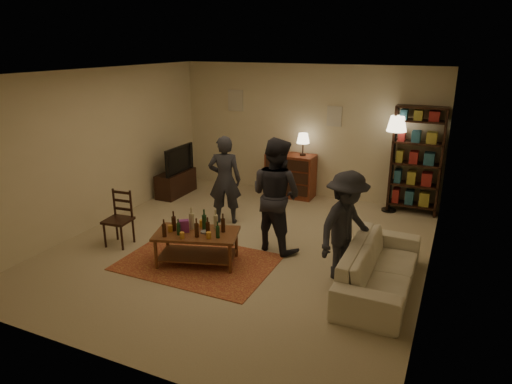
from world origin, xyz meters
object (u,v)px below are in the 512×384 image
Objects in this scene: person_left at (225,180)px; person_by_sofa at (346,227)px; floor_lamp at (396,131)px; sofa at (380,268)px; person_right at (276,195)px; tv_stand at (176,177)px; dresser at (291,174)px; bookshelf at (416,159)px; coffee_table at (196,236)px; dining_chair at (120,216)px.

person_left is 1.04× the size of person_by_sofa.
floor_lamp is 0.88× the size of sofa.
floor_lamp is 2.89m from person_right.
floor_lamp is 3.26m from person_left.
floor_lamp reaches higher than tv_stand.
dresser reaches higher than tv_stand.
person_by_sofa is (-0.55, -3.10, -0.27)m from bookshelf.
dining_chair is (-1.47, 0.08, 0.05)m from coffee_table.
dresser is 0.89× the size of person_by_sofa.
tv_stand is at bearing 129.07° from coffee_table.
person_left reaches higher than person_by_sofa.
coffee_table is 0.87× the size of person_by_sofa.
bookshelf is at bearing 1.57° from dresser.
dining_chair is 0.49× the size of floor_lamp.
bookshelf is 0.67m from floor_lamp.
bookshelf is 3.16m from person_by_sofa.
person_by_sofa is (-0.50, 0.08, 0.46)m from sofa.
person_right is (0.85, 0.95, 0.47)m from coffee_table.
sofa is 1.31× the size of person_left.
tv_stand is (-2.08, 2.56, -0.04)m from coffee_table.
person_right reaches higher than sofa.
person_right is 1.33m from person_by_sofa.
dresser is at bearing 87.08° from coffee_table.
coffee_table is 3.29m from tv_stand.
tv_stand is 4.67m from person_by_sofa.
bookshelf reaches higher than dresser.
coffee_table is 2.14m from person_by_sofa.
dining_chair is 0.85× the size of tv_stand.
tv_stand is 0.69× the size of person_by_sofa.
bookshelf reaches higher than sofa.
person_left is 1.39m from person_right.
dresser is 0.86× the size of person_left.
person_right is at bearing 131.73° from person_left.
coffee_table is at bearing -50.93° from tv_stand.
dining_chair is 4.05m from sofa.
person_by_sofa is (1.22, -0.51, -0.12)m from person_right.
coffee_table is 4.23m from floor_lamp.
tv_stand is at bearing 64.66° from sofa.
person_by_sofa is at bearing 134.09° from person_left.
tv_stand is 1.99m from person_left.
person_by_sofa is at bearing -99.99° from bookshelf.
bookshelf reaches higher than floor_lamp.
dining_chair is 2.55m from tv_stand.
person_by_sofa is (2.07, 0.44, 0.34)m from coffee_table.
bookshelf is (2.62, 3.54, 0.61)m from coffee_table.
person_by_sofa is at bearing -93.00° from floor_lamp.
coffee_table is at bearing 124.49° from person_by_sofa.
sofa is 1.36× the size of person_by_sofa.
floor_lamp is at bearing -161.58° from bookshelf.
dresser is 2.32m from floor_lamp.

